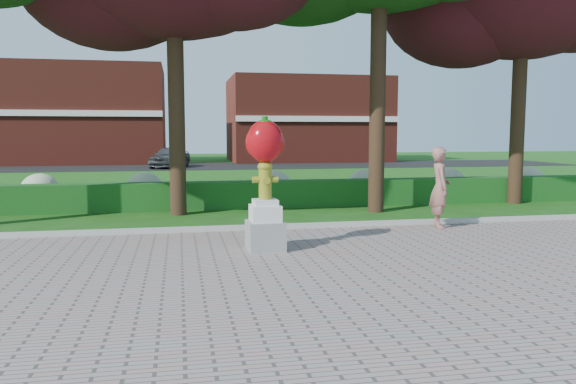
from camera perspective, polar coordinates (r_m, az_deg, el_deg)
The scene contains 11 objects.
ground at distance 9.97m, azimuth 0.63°, elevation -6.95°, with size 100.00×100.00×0.00m, color #1B4C13.
walkway at distance 6.26m, azimuth 8.29°, elevation -14.83°, with size 40.00×14.00×0.04m, color gray.
curb at distance 12.85m, azimuth -2.08°, elevation -3.65°, with size 40.00×0.18×0.15m, color #ADADA5.
lawn_hedge at distance 16.73m, azimuth -4.21°, elevation -0.27°, with size 24.00×0.70×0.80m, color #124216.
hydrangea_row at distance 17.78m, azimuth -2.77°, elevation 0.60°, with size 20.10×1.10×0.99m.
street at distance 37.63m, azimuth -8.01°, elevation 2.63°, with size 50.00×8.00×0.02m, color black.
building_left at distance 44.27m, azimuth -21.65°, elevation 7.29°, with size 14.00×8.00×7.00m, color maroon.
building_right at distance 44.65m, azimuth 1.90°, elevation 7.32°, with size 12.00×8.00×6.40m, color maroon.
hydrant_sculpture at distance 10.45m, azimuth -2.34°, elevation 1.22°, with size 0.73×0.70×2.50m.
woman at distance 13.42m, azimuth 15.17°, elevation 0.44°, with size 0.68×0.45×1.87m, color #A2695D.
parked_car at distance 36.30m, azimuth -11.92°, elevation 3.53°, with size 1.62×4.01×1.37m, color #3F4247.
Camera 1 is at (-1.96, -9.51, 2.25)m, focal length 35.00 mm.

